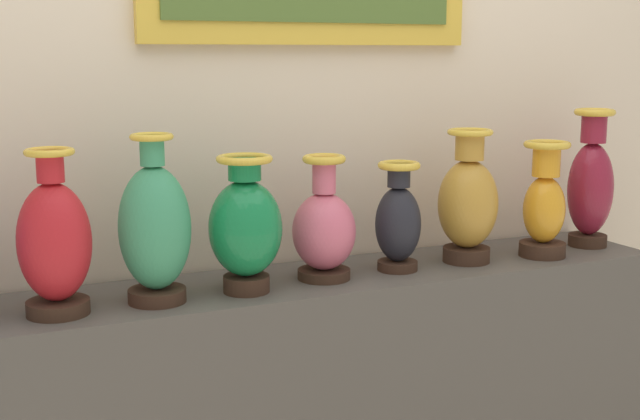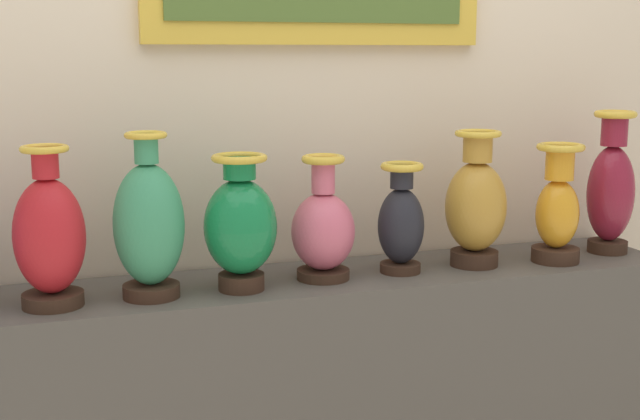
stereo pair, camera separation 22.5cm
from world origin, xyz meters
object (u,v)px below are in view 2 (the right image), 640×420
vase_jade (149,226)px  vase_onyx (401,223)px  vase_rose (323,229)px  vase_crimson (49,237)px  vase_emerald (240,225)px  vase_burgundy (611,189)px  vase_ochre (476,205)px  vase_amber (558,209)px

vase_jade → vase_onyx: (0.68, 0.02, -0.04)m
vase_jade → vase_rose: size_ratio=1.23×
vase_rose → vase_crimson: bearing=-177.6°
vase_emerald → vase_onyx: 0.46m
vase_rose → vase_onyx: vase_rose is taller
vase_burgundy → vase_ochre: bearing=-178.3°
vase_emerald → vase_rose: size_ratio=1.04×
vase_crimson → vase_jade: (0.23, 0.00, 0.01)m
vase_crimson → vase_emerald: (0.46, -0.00, -0.00)m
vase_onyx → vase_burgundy: vase_burgundy is taller
vase_rose → vase_burgundy: vase_burgundy is taller
vase_emerald → vase_amber: size_ratio=1.01×
vase_jade → vase_rose: vase_jade is taller
vase_ochre → vase_onyx: bearing=-179.6°
vase_emerald → vase_onyx: vase_emerald is taller
vase_emerald → vase_rose: 0.23m
vase_ochre → vase_burgundy: bearing=1.7°
vase_jade → vase_crimson: bearing=-179.4°
vase_crimson → vase_burgundy: (1.60, 0.04, 0.03)m
vase_emerald → vase_burgundy: 1.14m
vase_ochre → vase_amber: size_ratio=1.12×
vase_onyx → vase_crimson: bearing=-178.3°
vase_jade → vase_amber: bearing=-0.5°
vase_amber → vase_burgundy: 0.23m
vase_ochre → vase_crimson: bearing=-178.6°
vase_rose → vase_burgundy: size_ratio=0.78×
vase_ochre → vase_amber: 0.25m
vase_jade → vase_onyx: 0.68m
vase_crimson → vase_onyx: size_ratio=1.27×
vase_jade → vase_burgundy: bearing=1.7°
vase_onyx → vase_burgundy: 0.69m
vase_amber → vase_crimson: bearing=179.6°
vase_onyx → vase_ochre: vase_ochre is taller
vase_emerald → vase_ochre: bearing=2.8°
vase_jade → vase_burgundy: 1.37m
vase_ochre → vase_jade: bearing=-178.4°
vase_crimson → vase_emerald: 0.46m
vase_onyx → vase_amber: vase_amber is taller
vase_jade → vase_emerald: (0.23, -0.01, -0.01)m
vase_crimson → vase_jade: 0.23m
vase_crimson → vase_ochre: vase_crimson is taller
vase_emerald → vase_rose: vase_emerald is taller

